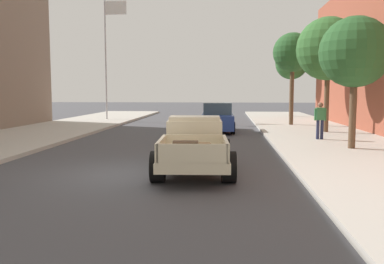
{
  "coord_description": "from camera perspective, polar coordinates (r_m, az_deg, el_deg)",
  "views": [
    {
      "loc": [
        2.61,
        -11.22,
        2.32
      ],
      "look_at": [
        1.5,
        1.92,
        1.0
      ],
      "focal_mm": 38.76,
      "sensor_mm": 36.0,
      "label": 1
    }
  ],
  "objects": [
    {
      "name": "car_background_blue",
      "position": [
        23.39,
        3.52,
        1.9
      ],
      "size": [
        1.95,
        4.34,
        1.65
      ],
      "color": "#284293",
      "rests_on": "ground"
    },
    {
      "name": "street_tree_nearest",
      "position": [
        16.71,
        21.52,
        10.14
      ],
      "size": [
        2.62,
        2.62,
        4.91
      ],
      "color": "brown",
      "rests_on": "sidewalk_right"
    },
    {
      "name": "street_tree_third",
      "position": [
        27.3,
        13.68,
        10.51
      ],
      "size": [
        2.47,
        2.47,
        5.81
      ],
      "color": "brown",
      "rests_on": "sidewalk_right"
    },
    {
      "name": "hotrod_truck_cream",
      "position": [
        12.02,
        0.35,
        -1.77
      ],
      "size": [
        2.37,
        5.01,
        1.58
      ],
      "color": "beige",
      "rests_on": "ground"
    },
    {
      "name": "street_tree_second",
      "position": [
        23.0,
        18.23,
        10.79
      ],
      "size": [
        3.28,
        3.28,
        5.97
      ],
      "color": "brown",
      "rests_on": "sidewalk_right"
    },
    {
      "name": "pedestrian_sidewalk_right",
      "position": [
        19.34,
        17.22,
        1.8
      ],
      "size": [
        0.53,
        0.22,
        1.65
      ],
      "color": "#232847",
      "rests_on": "sidewalk_right"
    },
    {
      "name": "ground_plane",
      "position": [
        11.75,
        -8.14,
        -5.73
      ],
      "size": [
        140.0,
        140.0,
        0.0
      ],
      "primitive_type": "plane",
      "color": "#47474C"
    },
    {
      "name": "flagpole",
      "position": [
        32.61,
        -11.44,
        11.68
      ],
      "size": [
        1.74,
        0.16,
        9.16
      ],
      "color": "#B2B2B7",
      "rests_on": "sidewalk_left"
    },
    {
      "name": "street_tree_farthest",
      "position": [
        36.0,
        13.55,
        9.15
      ],
      "size": [
        2.71,
        2.71,
        5.81
      ],
      "color": "brown",
      "rests_on": "sidewalk_right"
    }
  ]
}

